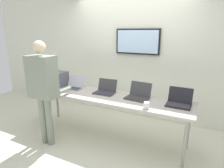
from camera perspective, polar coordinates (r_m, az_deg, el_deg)
ground at (r=3.58m, az=-1.76°, el=-15.60°), size 8.00×8.00×0.04m
back_wall at (r=4.12m, az=5.61°, el=8.95°), size 8.00×0.11×2.72m
workbench at (r=3.26m, az=-1.87°, el=-4.28°), size 2.88×0.70×0.78m
equipment_box at (r=3.95m, az=-16.56°, el=1.55°), size 0.42×0.32×0.29m
laptop_station_0 at (r=3.70m, az=-11.37°, el=-0.50°), size 0.38×0.36×0.22m
laptop_station_1 at (r=3.36m, az=-2.03°, el=-1.79°), size 0.36×0.30×0.23m
laptop_station_2 at (r=3.12m, az=7.86°, el=-3.22°), size 0.39×0.35×0.24m
laptop_station_3 at (r=2.98m, az=19.53°, el=-4.93°), size 0.35×0.32×0.24m
person at (r=3.16m, az=-19.98°, el=-0.07°), size 0.44×0.59×1.71m
coffee_mug at (r=2.73m, az=10.33°, el=-6.31°), size 0.08×0.08×0.09m
paper_sheet at (r=3.72m, az=-17.65°, el=-1.65°), size 0.23×0.31×0.00m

